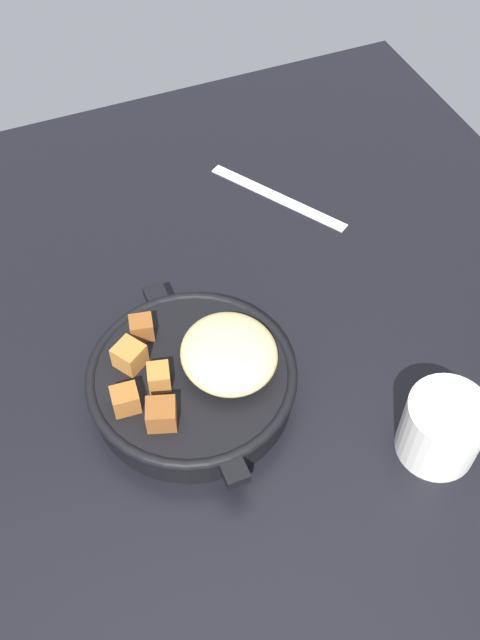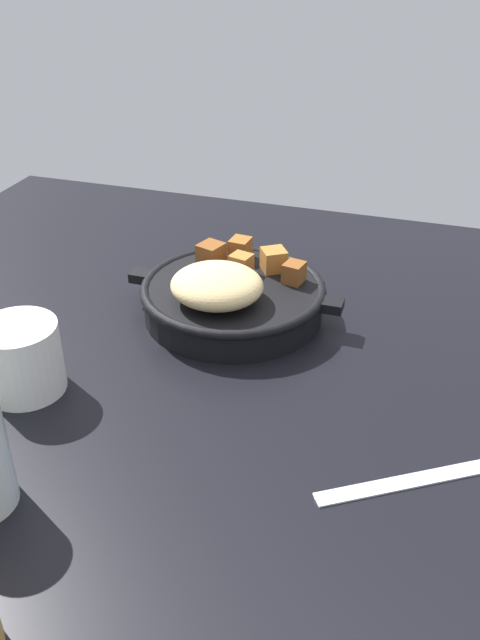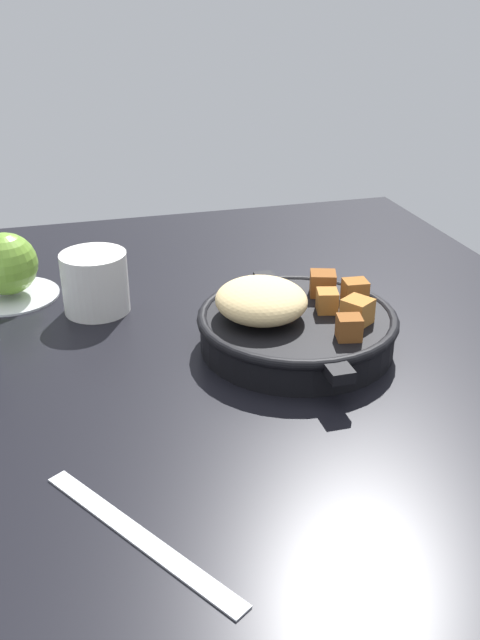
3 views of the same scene
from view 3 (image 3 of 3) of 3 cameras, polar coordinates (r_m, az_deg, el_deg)
The scene contains 6 objects.
ground_plane at distance 76.70cm, azimuth -1.56°, elevation -4.22°, with size 106.33×91.18×2.40cm, color black.
cast_iron_skillet at distance 77.92cm, azimuth 4.37°, elevation -0.24°, with size 26.71×22.42×8.07cm.
saucer_plate at distance 96.12cm, azimuth -18.23°, elevation 1.99°, with size 12.47×12.47×0.60cm, color #B7BABF.
red_apple at distance 94.52cm, azimuth -18.59°, elevation 4.37°, with size 8.05×8.05×8.05cm, color olive.
butter_knife at distance 55.08cm, azimuth -8.28°, elevation -17.05°, with size 21.15×1.60×0.36cm, color silver.
ceramic_mug_white at distance 87.95cm, azimuth -11.75°, elevation 3.02°, with size 8.16×8.16×7.59cm, color silver.
Camera 3 is at (-64.21, 15.60, 37.75)cm, focal length 39.14 mm.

